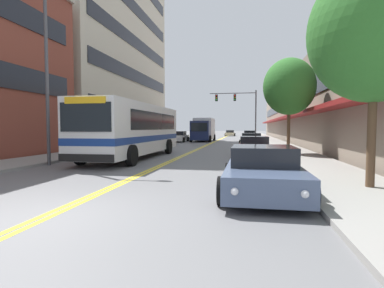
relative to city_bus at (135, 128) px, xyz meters
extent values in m
plane|color=slate|center=(2.60, 25.41, -1.77)|extent=(240.00, 240.00, 0.00)
cube|color=gray|center=(-4.45, 25.41, -1.70)|extent=(3.10, 106.00, 0.12)
cube|color=gray|center=(9.64, 25.41, -1.70)|extent=(3.10, 106.00, 0.12)
cube|color=yellow|center=(2.50, 25.41, -1.76)|extent=(0.14, 106.00, 0.01)
cube|color=yellow|center=(2.70, 25.41, -1.76)|extent=(0.14, 106.00, 0.01)
cube|color=beige|center=(-12.25, 17.07, 11.89)|extent=(12.00, 24.51, 27.31)
cube|color=black|center=(-6.21, 17.07, 2.13)|extent=(0.08, 22.55, 1.40)
cube|color=black|center=(-6.21, 17.07, 6.04)|extent=(0.08, 22.55, 1.40)
cube|color=black|center=(-6.21, 17.07, 9.94)|extent=(0.08, 22.55, 1.40)
cube|color=black|center=(-6.21, 17.07, 13.84)|extent=(0.08, 22.55, 1.40)
cube|color=gray|center=(15.44, 25.41, 2.16)|extent=(8.00, 68.00, 7.85)
cube|color=maroon|center=(10.89, 25.41, 1.13)|extent=(1.10, 61.20, 0.24)
cube|color=black|center=(11.40, 25.41, 3.10)|extent=(0.08, 61.20, 1.40)
cube|color=silver|center=(0.00, -0.10, -0.03)|extent=(2.54, 10.92, 2.77)
cube|color=navy|center=(0.00, -0.10, -0.58)|extent=(2.56, 10.94, 0.32)
cube|color=black|center=(0.00, 0.45, 0.41)|extent=(2.57, 8.51, 1.00)
cube|color=black|center=(0.00, -5.57, 0.47)|extent=(2.28, 0.04, 1.22)
cube|color=yellow|center=(0.00, -5.58, 1.16)|extent=(1.83, 0.06, 0.28)
cube|color=black|center=(0.00, -5.59, -1.24)|extent=(2.49, 0.08, 0.32)
cylinder|color=black|center=(-1.30, -3.81, -1.27)|extent=(0.30, 1.00, 1.00)
cylinder|color=black|center=(1.30, -3.81, -1.27)|extent=(0.30, 1.00, 1.00)
cylinder|color=black|center=(-1.30, 2.91, -1.27)|extent=(0.30, 1.00, 1.00)
cylinder|color=black|center=(1.30, 2.91, -1.27)|extent=(0.30, 1.00, 1.00)
cube|color=#19234C|center=(-1.82, 11.78, -1.29)|extent=(1.95, 4.28, 0.60)
cube|color=black|center=(-1.82, 11.96, -0.73)|extent=(1.67, 1.88, 0.52)
cylinder|color=black|center=(-2.82, 10.46, -1.44)|extent=(0.22, 0.65, 0.65)
cylinder|color=black|center=(-0.83, 10.46, -1.44)|extent=(0.22, 0.65, 0.65)
cylinder|color=black|center=(-2.82, 13.11, -1.44)|extent=(0.22, 0.65, 0.65)
cylinder|color=black|center=(-0.83, 13.11, -1.44)|extent=(0.22, 0.65, 0.65)
sphere|color=silver|center=(-2.51, 9.62, -1.26)|extent=(0.16, 0.16, 0.16)
sphere|color=silver|center=(-1.14, 9.62, -1.26)|extent=(0.16, 0.16, 0.16)
cube|color=red|center=(-2.53, 13.94, -1.26)|extent=(0.18, 0.04, 0.10)
cube|color=red|center=(-1.12, 13.94, -1.26)|extent=(0.18, 0.04, 0.10)
cube|color=white|center=(-1.82, 19.84, -1.26)|extent=(1.74, 4.55, 0.67)
cube|color=black|center=(-1.82, 20.02, -0.67)|extent=(1.49, 2.00, 0.50)
cylinder|color=black|center=(-2.71, 18.43, -1.46)|extent=(0.22, 0.61, 0.61)
cylinder|color=black|center=(-0.93, 18.43, -1.46)|extent=(0.22, 0.61, 0.61)
cylinder|color=black|center=(-2.71, 21.25, -1.46)|extent=(0.22, 0.61, 0.61)
cylinder|color=black|center=(-0.93, 21.25, -1.46)|extent=(0.22, 0.61, 0.61)
sphere|color=silver|center=(-2.43, 17.54, -1.23)|extent=(0.16, 0.16, 0.16)
sphere|color=silver|center=(-1.21, 17.54, -1.23)|extent=(0.16, 0.16, 0.16)
cube|color=red|center=(-2.44, 22.12, -1.23)|extent=(0.18, 0.04, 0.10)
cube|color=red|center=(-1.19, 22.12, -1.23)|extent=(0.18, 0.04, 0.10)
cube|color=#475675|center=(7.02, -8.80, -1.28)|extent=(1.92, 4.38, 0.60)
cube|color=black|center=(7.02, -8.63, -0.73)|extent=(1.65, 1.93, 0.50)
cylinder|color=black|center=(6.04, -10.16, -1.43)|extent=(0.22, 0.68, 0.68)
cylinder|color=black|center=(8.00, -10.16, -1.43)|extent=(0.22, 0.68, 0.68)
cylinder|color=black|center=(6.04, -7.44, -1.43)|extent=(0.22, 0.68, 0.68)
cylinder|color=black|center=(8.00, -7.44, -1.43)|extent=(0.22, 0.68, 0.68)
sphere|color=silver|center=(6.35, -11.01, -1.25)|extent=(0.16, 0.16, 0.16)
sphere|color=silver|center=(7.69, -11.01, -1.25)|extent=(0.16, 0.16, 0.16)
cube|color=red|center=(6.33, -6.60, -1.25)|extent=(0.18, 0.04, 0.10)
cube|color=red|center=(7.71, -6.60, -1.25)|extent=(0.18, 0.04, 0.10)
cube|color=black|center=(7.02, 26.94, -1.26)|extent=(1.76, 4.65, 0.68)
cube|color=black|center=(7.02, 27.13, -0.66)|extent=(1.51, 2.05, 0.52)
cylinder|color=black|center=(6.12, 25.50, -1.46)|extent=(0.22, 0.61, 0.61)
cylinder|color=black|center=(7.92, 25.50, -1.46)|extent=(0.22, 0.61, 0.61)
cylinder|color=black|center=(6.12, 28.38, -1.46)|extent=(0.22, 0.61, 0.61)
cylinder|color=black|center=(7.92, 28.38, -1.46)|extent=(0.22, 0.61, 0.61)
sphere|color=silver|center=(6.40, 24.60, -1.23)|extent=(0.16, 0.16, 0.16)
sphere|color=silver|center=(7.63, 24.60, -1.23)|extent=(0.16, 0.16, 0.16)
cube|color=red|center=(6.38, 29.28, -1.23)|extent=(0.18, 0.04, 0.10)
cube|color=red|center=(7.65, 29.28, -1.23)|extent=(0.18, 0.04, 0.10)
cube|color=maroon|center=(7.03, 1.00, -1.30)|extent=(1.85, 4.14, 0.61)
cube|color=black|center=(7.03, 1.17, -0.74)|extent=(1.60, 1.82, 0.50)
cylinder|color=black|center=(6.08, -0.28, -1.46)|extent=(0.22, 0.60, 0.60)
cylinder|color=black|center=(7.98, -0.28, -1.46)|extent=(0.22, 0.60, 0.60)
cylinder|color=black|center=(6.08, 2.29, -1.46)|extent=(0.22, 0.60, 0.60)
cylinder|color=black|center=(7.98, 2.29, -1.46)|extent=(0.22, 0.60, 0.60)
sphere|color=silver|center=(6.38, -1.09, -1.27)|extent=(0.16, 0.16, 0.16)
sphere|color=silver|center=(7.68, -1.09, -1.27)|extent=(0.16, 0.16, 0.16)
cube|color=red|center=(6.36, 3.08, -1.27)|extent=(0.18, 0.04, 0.10)
cube|color=red|center=(7.70, 3.08, -1.27)|extent=(0.18, 0.04, 0.10)
cube|color=beige|center=(7.01, 10.60, -1.28)|extent=(1.92, 4.31, 0.61)
cube|color=black|center=(7.01, 10.78, -0.73)|extent=(1.65, 1.90, 0.51)
cylinder|color=black|center=(6.03, 9.27, -1.44)|extent=(0.22, 0.65, 0.65)
cylinder|color=black|center=(8.00, 9.27, -1.44)|extent=(0.22, 0.65, 0.65)
cylinder|color=black|center=(6.03, 11.94, -1.44)|extent=(0.22, 0.65, 0.65)
cylinder|color=black|center=(8.00, 11.94, -1.44)|extent=(0.22, 0.65, 0.65)
sphere|color=silver|center=(6.34, 8.43, -1.25)|extent=(0.16, 0.16, 0.16)
sphere|color=silver|center=(7.69, 8.43, -1.25)|extent=(0.16, 0.16, 0.16)
cube|color=red|center=(6.32, 12.77, -1.25)|extent=(0.18, 0.04, 0.10)
cube|color=red|center=(7.70, 12.77, -1.25)|extent=(0.18, 0.04, 0.10)
cube|color=#BCAD89|center=(3.12, 47.79, -1.32)|extent=(1.90, 4.20, 0.56)
cube|color=black|center=(3.12, 47.96, -0.78)|extent=(1.63, 1.85, 0.51)
cylinder|color=black|center=(2.15, 46.49, -1.46)|extent=(0.22, 0.61, 0.61)
cylinder|color=black|center=(4.10, 46.49, -1.46)|extent=(0.22, 0.61, 0.61)
cylinder|color=black|center=(2.15, 49.09, -1.46)|extent=(0.22, 0.61, 0.61)
cylinder|color=black|center=(4.10, 49.09, -1.46)|extent=(0.22, 0.61, 0.61)
sphere|color=silver|center=(2.46, 45.67, -1.29)|extent=(0.16, 0.16, 0.16)
sphere|color=silver|center=(3.79, 45.67, -1.29)|extent=(0.16, 0.16, 0.16)
cube|color=red|center=(2.44, 49.90, -1.29)|extent=(0.18, 0.04, 0.10)
cube|color=red|center=(3.81, 49.90, -1.29)|extent=(0.18, 0.04, 0.10)
cube|color=#19234C|center=(0.96, 19.73, -0.33)|extent=(2.32, 2.14, 2.36)
cube|color=black|center=(0.96, 18.63, 0.09)|extent=(1.97, 0.04, 1.04)
cube|color=white|center=(0.96, 23.30, -0.12)|extent=(2.37, 5.00, 2.80)
cylinder|color=black|center=(-0.24, 19.73, -1.35)|extent=(0.28, 0.84, 0.84)
cylinder|color=black|center=(2.15, 19.73, -1.35)|extent=(0.28, 0.84, 0.84)
cylinder|color=black|center=(-0.24, 24.80, -1.35)|extent=(0.28, 0.84, 0.84)
cylinder|color=black|center=(2.15, 24.80, -1.35)|extent=(0.28, 0.84, 0.84)
cylinder|color=#47474C|center=(7.80, 24.59, 1.66)|extent=(0.18, 0.18, 6.85)
cylinder|color=#47474C|center=(4.65, 24.59, 4.74)|extent=(6.29, 0.11, 0.11)
cube|color=black|center=(4.97, 24.59, 4.14)|extent=(0.34, 0.26, 0.92)
sphere|color=red|center=(4.97, 24.43, 4.41)|extent=(0.18, 0.18, 0.18)
sphere|color=yellow|center=(4.97, 24.43, 4.14)|extent=(0.18, 0.18, 0.18)
sphere|color=green|center=(4.97, 24.43, 3.86)|extent=(0.18, 0.18, 0.18)
cylinder|color=black|center=(4.97, 24.59, 4.67)|extent=(0.02, 0.02, 0.14)
cube|color=black|center=(2.45, 24.59, 4.14)|extent=(0.34, 0.26, 0.92)
sphere|color=red|center=(2.45, 24.43, 4.41)|extent=(0.18, 0.18, 0.18)
sphere|color=yellow|center=(2.45, 24.43, 4.14)|extent=(0.18, 0.18, 0.18)
sphere|color=green|center=(2.45, 24.43, 3.86)|extent=(0.18, 0.18, 0.18)
cylinder|color=black|center=(2.45, 24.59, 4.67)|extent=(0.02, 0.02, 0.14)
cylinder|color=#47474C|center=(-2.70, -4.22, 2.92)|extent=(0.16, 0.16, 9.38)
cylinder|color=brown|center=(10.02, -7.86, -0.24)|extent=(0.23, 0.23, 2.81)
ellipsoid|color=#2D6B28|center=(10.02, -7.86, 2.68)|extent=(3.55, 3.55, 3.91)
cylinder|color=brown|center=(9.26, 3.29, -0.19)|extent=(0.21, 0.21, 2.91)
ellipsoid|color=#2D6B28|center=(9.26, 3.29, 2.68)|extent=(3.32, 3.32, 3.65)
camera|label=1|loc=(6.57, -16.99, 0.03)|focal=28.00mm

